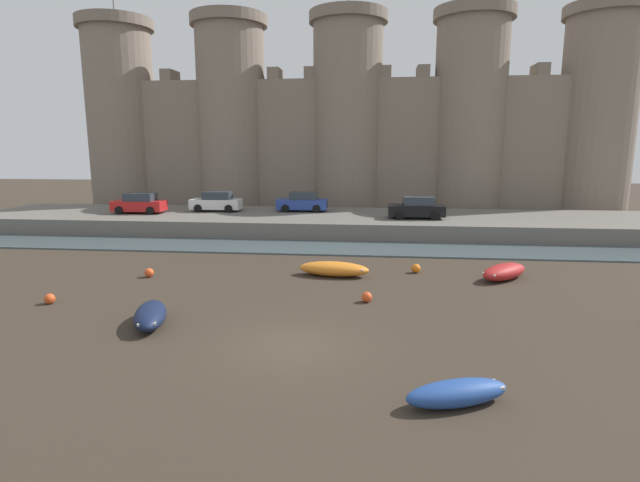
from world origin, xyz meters
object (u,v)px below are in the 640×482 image
(rowboat_foreground_right, at_px, (150,315))
(mooring_buoy_off_centre, at_px, (50,299))
(rowboat_near_channel_right, at_px, (334,269))
(mooring_buoy_mid_mud, at_px, (367,297))
(car_quay_centre_east, at_px, (417,208))
(mooring_buoy_near_shore, at_px, (416,268))
(rowboat_near_channel_left, at_px, (504,271))
(rowboat_midflat_right, at_px, (457,392))
(car_quay_centre_west, at_px, (303,202))
(car_quay_west, at_px, (216,202))
(mooring_buoy_near_channel, at_px, (149,273))
(car_quay_east, at_px, (139,203))

(rowboat_foreground_right, xyz_separation_m, mooring_buoy_off_centre, (-5.34, 2.01, -0.18))
(rowboat_near_channel_right, bearing_deg, mooring_buoy_mid_mud, -67.67)
(rowboat_near_channel_right, height_order, car_quay_centre_east, car_quay_centre_east)
(rowboat_near_channel_right, relative_size, rowboat_foreground_right, 1.20)
(car_quay_centre_east, bearing_deg, mooring_buoy_near_shore, -94.64)
(rowboat_near_channel_left, bearing_deg, rowboat_midflat_right, -108.64)
(rowboat_midflat_right, xyz_separation_m, mooring_buoy_near_shore, (0.08, 13.65, -0.11))
(rowboat_foreground_right, height_order, car_quay_centre_west, car_quay_centre_west)
(rowboat_midflat_right, bearing_deg, car_quay_west, 118.43)
(rowboat_foreground_right, bearing_deg, mooring_buoy_near_channel, 115.13)
(mooring_buoy_near_channel, bearing_deg, mooring_buoy_near_shore, 9.70)
(mooring_buoy_off_centre, bearing_deg, rowboat_midflat_right, -23.27)
(car_quay_centre_east, bearing_deg, rowboat_foreground_right, -118.83)
(rowboat_near_channel_left, xyz_separation_m, car_quay_centre_east, (-3.29, 12.48, 1.60))
(rowboat_near_channel_left, height_order, rowboat_midflat_right, rowboat_near_channel_left)
(rowboat_near_channel_left, relative_size, car_quay_centre_west, 0.75)
(rowboat_foreground_right, relative_size, car_quay_east, 0.75)
(mooring_buoy_off_centre, height_order, car_quay_centre_west, car_quay_centre_west)
(mooring_buoy_off_centre, bearing_deg, car_quay_east, 105.15)
(rowboat_midflat_right, relative_size, mooring_buoy_near_shore, 6.16)
(car_quay_west, bearing_deg, rowboat_near_channel_right, -54.42)
(rowboat_midflat_right, xyz_separation_m, car_quay_west, (-15.09, 27.88, 1.67))
(mooring_buoy_near_channel, bearing_deg, car_quay_west, 95.82)
(mooring_buoy_near_channel, relative_size, car_quay_east, 0.11)
(rowboat_foreground_right, height_order, car_quay_east, car_quay_east)
(mooring_buoy_near_shore, bearing_deg, rowboat_near_channel_left, -11.57)
(car_quay_centre_west, bearing_deg, rowboat_foreground_right, -95.51)
(mooring_buoy_near_shore, relative_size, car_quay_west, 0.12)
(mooring_buoy_near_shore, height_order, car_quay_east, car_quay_east)
(mooring_buoy_off_centre, distance_m, mooring_buoy_mid_mud, 13.33)
(rowboat_near_channel_right, relative_size, car_quay_centre_east, 0.90)
(mooring_buoy_mid_mud, bearing_deg, car_quay_west, 123.01)
(mooring_buoy_near_channel, height_order, mooring_buoy_off_centre, mooring_buoy_near_channel)
(rowboat_near_channel_right, xyz_separation_m, mooring_buoy_off_centre, (-11.50, -5.84, -0.17))
(rowboat_foreground_right, height_order, rowboat_midflat_right, rowboat_foreground_right)
(rowboat_near_channel_right, bearing_deg, mooring_buoy_off_centre, -153.07)
(mooring_buoy_near_channel, height_order, car_quay_east, car_quay_east)
(car_quay_east, bearing_deg, mooring_buoy_mid_mud, -43.72)
(rowboat_foreground_right, distance_m, car_quay_west, 23.72)
(car_quay_west, bearing_deg, mooring_buoy_near_shore, -43.16)
(rowboat_near_channel_right, xyz_separation_m, mooring_buoy_mid_mud, (1.73, -4.21, -0.16))
(rowboat_midflat_right, bearing_deg, rowboat_near_channel_right, 108.22)
(car_quay_west, bearing_deg, mooring_buoy_mid_mud, -56.99)
(mooring_buoy_off_centre, xyz_separation_m, mooring_buoy_near_shore, (15.71, 6.93, 0.02))
(mooring_buoy_near_channel, height_order, car_quay_centre_east, car_quay_centre_east)
(rowboat_near_channel_left, relative_size, mooring_buoy_near_shore, 6.50)
(rowboat_near_channel_right, xyz_separation_m, rowboat_foreground_right, (-6.16, -7.85, 0.02))
(rowboat_foreground_right, height_order, rowboat_near_channel_left, rowboat_near_channel_left)
(car_quay_centre_west, bearing_deg, mooring_buoy_near_channel, -107.48)
(car_quay_west, height_order, car_quay_centre_west, same)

